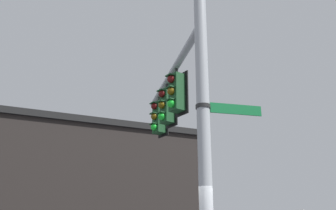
{
  "coord_description": "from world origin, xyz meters",
  "views": [
    {
      "loc": [
        -5.83,
        5.06,
        1.49
      ],
      "look_at": [
        2.96,
        -1.21,
        5.28
      ],
      "focal_mm": 41.66,
      "sensor_mm": 36.0,
      "label": 1
    }
  ],
  "objects_px": {
    "traffic_light_mid_inner": "(167,106)",
    "street_name_sign": "(220,108)",
    "traffic_light_nearest_pole": "(176,92)",
    "traffic_light_mid_outer": "(159,117)"
  },
  "relations": [
    {
      "from": "traffic_light_mid_inner",
      "to": "street_name_sign",
      "type": "height_order",
      "value": "traffic_light_mid_inner"
    },
    {
      "from": "traffic_light_nearest_pole",
      "to": "street_name_sign",
      "type": "xyz_separation_m",
      "value": [
        -2.14,
        0.46,
        -1.14
      ]
    },
    {
      "from": "traffic_light_mid_inner",
      "to": "traffic_light_mid_outer",
      "type": "relative_size",
      "value": 1.0
    },
    {
      "from": "traffic_light_mid_inner",
      "to": "traffic_light_mid_outer",
      "type": "distance_m",
      "value": 1.15
    },
    {
      "from": "street_name_sign",
      "to": "traffic_light_mid_inner",
      "type": "bearing_deg",
      "value": -15.55
    },
    {
      "from": "traffic_light_mid_outer",
      "to": "traffic_light_mid_inner",
      "type": "bearing_deg",
      "value": 157.71
    },
    {
      "from": "traffic_light_nearest_pole",
      "to": "street_name_sign",
      "type": "relative_size",
      "value": 0.95
    },
    {
      "from": "traffic_light_mid_outer",
      "to": "street_name_sign",
      "type": "distance_m",
      "value": 4.61
    },
    {
      "from": "traffic_light_mid_outer",
      "to": "street_name_sign",
      "type": "xyz_separation_m",
      "value": [
        -4.27,
        1.33,
        -1.14
      ]
    },
    {
      "from": "traffic_light_mid_outer",
      "to": "street_name_sign",
      "type": "relative_size",
      "value": 0.95
    }
  ]
}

